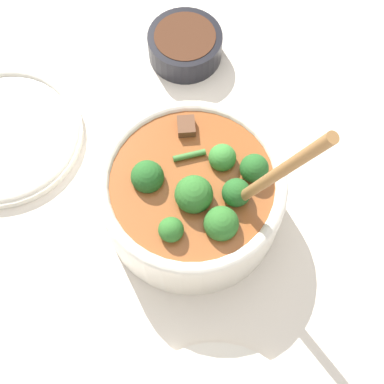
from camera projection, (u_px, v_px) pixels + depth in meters
name	position (u px, v px, depth m)	size (l,w,h in m)	color
ground_plane	(192.00, 211.00, 0.69)	(4.00, 4.00, 0.00)	silver
stew_bowl	(193.00, 194.00, 0.64)	(0.22, 0.22, 0.28)	white
condiment_bowl	(185.00, 44.00, 0.78)	(0.11, 0.11, 0.04)	black
empty_plate	(3.00, 134.00, 0.73)	(0.22, 0.22, 0.02)	silver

